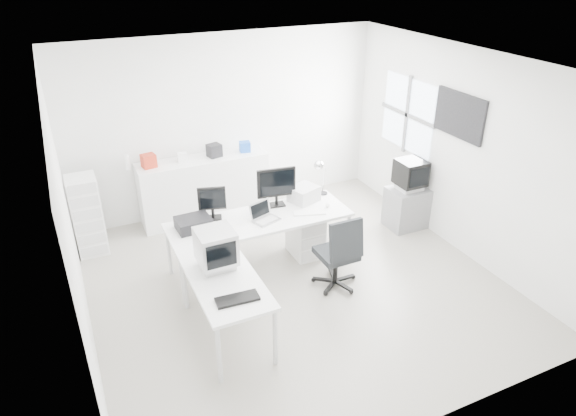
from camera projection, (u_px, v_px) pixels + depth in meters
name	position (u px, v px, depth m)	size (l,w,h in m)	color
floor	(294.00, 282.00, 6.69)	(5.00, 5.00, 0.01)	beige
ceiling	(296.00, 64.00, 5.40)	(5.00, 5.00, 0.01)	white
back_wall	(227.00, 124.00, 8.06)	(5.00, 0.02, 2.80)	silver
left_wall	(69.00, 229.00, 5.11)	(0.02, 5.00, 2.80)	silver
right_wall	(461.00, 153.00, 6.98)	(0.02, 5.00, 2.80)	silver
window	(407.00, 115.00, 7.85)	(0.02, 1.20, 1.10)	white
wall_picture	(459.00, 115.00, 6.82)	(0.04, 0.90, 0.60)	black
main_desk	(260.00, 243.00, 6.85)	(2.40, 0.80, 0.75)	white
side_desk	(227.00, 307.00, 5.64)	(0.70, 1.40, 0.75)	white
drawer_pedestal	(305.00, 235.00, 7.18)	(0.40, 0.50, 0.60)	white
inkjet_printer	(193.00, 223.00, 6.40)	(0.42, 0.33, 0.15)	black
lcd_monitor_small	(212.00, 203.00, 6.57)	(0.36, 0.20, 0.45)	black
lcd_monitor_large	(276.00, 187.00, 6.88)	(0.53, 0.21, 0.55)	black
laptop	(266.00, 214.00, 6.56)	(0.32, 0.33, 0.21)	#B7B7BA
white_keyboard	(309.00, 213.00, 6.79)	(0.43, 0.13, 0.02)	white
white_mouse	(328.00, 205.00, 6.93)	(0.06, 0.06, 0.06)	white
laser_printer	(304.00, 194.00, 7.08)	(0.37, 0.32, 0.21)	silver
desk_lamp	(324.00, 180.00, 7.22)	(0.15, 0.15, 0.44)	silver
crt_monitor	(216.00, 250.00, 5.57)	(0.38, 0.38, 0.44)	#B7B7BA
black_keyboard	(237.00, 299.00, 5.14)	(0.44, 0.18, 0.03)	black
office_chair	(336.00, 250.00, 6.42)	(0.60, 0.60, 1.04)	#232628
tv_cabinet	(407.00, 207.00, 7.89)	(0.58, 0.47, 0.63)	slate
crt_tv	(410.00, 175.00, 7.64)	(0.50, 0.48, 0.45)	black
sideboard	(205.00, 188.00, 8.07)	(2.01, 0.50, 1.00)	white
clutter_box_a	(149.00, 161.00, 7.50)	(0.20, 0.17, 0.20)	#B32D19
clutter_box_b	(182.00, 157.00, 7.70)	(0.14, 0.12, 0.14)	white
clutter_box_c	(214.00, 150.00, 7.87)	(0.20, 0.18, 0.20)	black
clutter_box_d	(245.00, 147.00, 8.07)	(0.16, 0.14, 0.16)	blue
clutter_bottle	(127.00, 162.00, 7.41)	(0.07, 0.07, 0.22)	white
filing_cabinet	(87.00, 215.00, 7.14)	(0.40, 0.47, 1.13)	white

